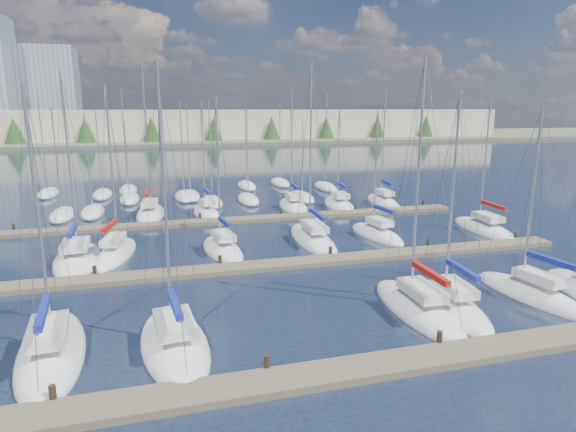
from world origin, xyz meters
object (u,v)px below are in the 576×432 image
object	(u,v)px
sailboat_r	(383,202)
sailboat_j	(223,249)
sailboat_n	(151,213)
sailboat_e	(450,305)
sailboat_o	(207,213)
sailboat_h	(77,259)
sailboat_p	(293,206)
sailboat_q	(339,205)
sailboat_l	(377,234)
sailboat_m	(484,229)
sailboat_c	(175,344)
sailboat_f	(531,294)
sailboat_d	(417,308)
sailboat_k	(313,239)
sailboat_i	(116,253)
sailboat_b	(51,352)

from	to	relation	value
sailboat_r	sailboat_j	size ratio (longest dim) A/B	1.10
sailboat_r	sailboat_n	distance (m)	25.59
sailboat_e	sailboat_j	xyz separation A→B (m)	(-10.44, 13.85, -0.00)
sailboat_o	sailboat_e	bearing A→B (deg)	-76.78
sailboat_h	sailboat_o	bearing A→B (deg)	49.93
sailboat_p	sailboat_q	distance (m)	5.17
sailboat_p	sailboat_q	size ratio (longest dim) A/B	1.20
sailboat_l	sailboat_m	xyz separation A→B (m)	(9.96, -0.88, -0.00)
sailboat_c	sailboat_q	xyz separation A→B (m)	(19.05, 27.93, -0.00)
sailboat_f	sailboat_h	bearing A→B (deg)	143.87
sailboat_d	sailboat_j	bearing A→B (deg)	123.42
sailboat_c	sailboat_k	world-z (taller)	sailboat_k
sailboat_o	sailboat_h	xyz separation A→B (m)	(-10.51, -12.99, -0.02)
sailboat_r	sailboat_f	size ratio (longest dim) A/B	1.17
sailboat_p	sailboat_r	xyz separation A→B (m)	(10.61, -0.36, 0.00)
sailboat_l	sailboat_c	size ratio (longest dim) A/B	0.84
sailboat_k	sailboat_q	bearing A→B (deg)	62.25
sailboat_h	sailboat_c	bearing A→B (deg)	-68.63
sailboat_k	sailboat_j	size ratio (longest dim) A/B	1.22
sailboat_i	sailboat_p	bearing A→B (deg)	48.55
sailboat_p	sailboat_j	distance (m)	17.30
sailboat_i	sailboat_j	distance (m)	7.79
sailboat_o	sailboat_c	size ratio (longest dim) A/B	0.91
sailboat_n	sailboat_m	bearing A→B (deg)	-22.12
sailboat_c	sailboat_i	distance (m)	15.73
sailboat_o	sailboat_b	size ratio (longest dim) A/B	0.98
sailboat_e	sailboat_h	world-z (taller)	sailboat_h
sailboat_e	sailboat_k	world-z (taller)	sailboat_k
sailboat_h	sailboat_f	world-z (taller)	sailboat_h
sailboat_i	sailboat_n	distance (m)	13.81
sailboat_k	sailboat_m	xyz separation A→B (m)	(15.71, -0.91, -0.01)
sailboat_e	sailboat_q	world-z (taller)	sailboat_e
sailboat_e	sailboat_m	world-z (taller)	sailboat_e
sailboat_o	sailboat_d	size ratio (longest dim) A/B	0.87
sailboat_e	sailboat_m	xyz separation A→B (m)	(12.79, 13.96, -0.01)
sailboat_l	sailboat_r	size ratio (longest dim) A/B	0.83
sailboat_k	sailboat_i	world-z (taller)	sailboat_k
sailboat_b	sailboat_p	bearing A→B (deg)	50.27
sailboat_e	sailboat_j	world-z (taller)	sailboat_e
sailboat_b	sailboat_d	bearing A→B (deg)	-5.68
sailboat_d	sailboat_i	xyz separation A→B (m)	(-16.22, 14.79, 0.01)
sailboat_c	sailboat_f	world-z (taller)	sailboat_c
sailboat_r	sailboat_j	xyz separation A→B (m)	(-20.33, -13.95, -0.01)
sailboat_f	sailboat_j	bearing A→B (deg)	131.31
sailboat_q	sailboat_m	xyz separation A→B (m)	(8.39, -13.55, 0.00)
sailboat_f	sailboat_n	bearing A→B (deg)	118.85
sailboat_k	sailboat_j	distance (m)	7.59
sailboat_h	sailboat_r	size ratio (longest dim) A/B	1.03
sailboat_i	sailboat_n	size ratio (longest dim) A/B	0.83
sailboat_e	sailboat_r	distance (m)	29.51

